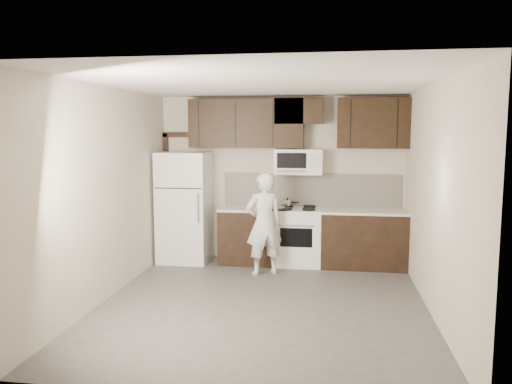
% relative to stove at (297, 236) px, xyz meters
% --- Properties ---
extents(floor, '(4.50, 4.50, 0.00)m').
position_rel_stove_xyz_m(floor, '(-0.30, -1.94, -0.46)').
color(floor, '#4C4947').
rests_on(floor, ground).
extents(back_wall, '(4.00, 0.00, 4.00)m').
position_rel_stove_xyz_m(back_wall, '(-0.30, 0.31, 0.89)').
color(back_wall, '#BFB4A2').
rests_on(back_wall, ground).
extents(ceiling, '(4.50, 4.50, 0.00)m').
position_rel_stove_xyz_m(ceiling, '(-0.30, -1.94, 2.24)').
color(ceiling, white).
rests_on(ceiling, back_wall).
extents(counter_run, '(2.95, 0.64, 0.91)m').
position_rel_stove_xyz_m(counter_run, '(0.30, 0.00, -0.00)').
color(counter_run, black).
rests_on(counter_run, floor).
extents(stove, '(0.76, 0.66, 0.94)m').
position_rel_stove_xyz_m(stove, '(0.00, 0.00, 0.00)').
color(stove, white).
rests_on(stove, floor).
extents(backsplash, '(2.90, 0.02, 0.54)m').
position_rel_stove_xyz_m(backsplash, '(0.20, 0.30, 0.72)').
color(backsplash, silver).
rests_on(backsplash, counter_run).
extents(upper_cabinets, '(3.48, 0.35, 0.78)m').
position_rel_stove_xyz_m(upper_cabinets, '(-0.09, 0.14, 1.82)').
color(upper_cabinets, black).
rests_on(upper_cabinets, back_wall).
extents(microwave, '(0.76, 0.42, 0.40)m').
position_rel_stove_xyz_m(microwave, '(-0.00, 0.12, 1.19)').
color(microwave, white).
rests_on(microwave, upper_cabinets).
extents(refrigerator, '(0.80, 0.76, 1.80)m').
position_rel_stove_xyz_m(refrigerator, '(-1.85, -0.05, 0.44)').
color(refrigerator, white).
rests_on(refrigerator, floor).
extents(door_trim, '(0.50, 0.08, 2.12)m').
position_rel_stove_xyz_m(door_trim, '(-2.22, 0.27, 0.79)').
color(door_trim, black).
rests_on(door_trim, floor).
extents(saucepan, '(0.27, 0.15, 0.15)m').
position_rel_stove_xyz_m(saucepan, '(-0.18, 0.15, 0.51)').
color(saucepan, silver).
rests_on(saucepan, stove).
extents(baking_tray, '(0.45, 0.35, 0.02)m').
position_rel_stove_xyz_m(baking_tray, '(-0.34, -0.14, 0.46)').
color(baking_tray, black).
rests_on(baking_tray, counter_run).
extents(pizza, '(0.31, 0.31, 0.02)m').
position_rel_stove_xyz_m(pizza, '(-0.34, -0.14, 0.48)').
color(pizza, beige).
rests_on(pizza, baking_tray).
extents(person, '(0.67, 0.57, 1.54)m').
position_rel_stove_xyz_m(person, '(-0.46, -0.64, 0.31)').
color(person, silver).
rests_on(person, floor).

